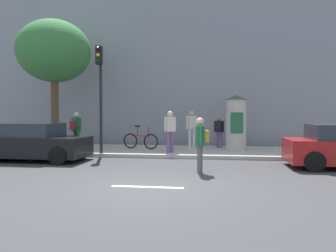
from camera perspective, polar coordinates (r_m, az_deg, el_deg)
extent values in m
plane|color=#38383A|center=(8.07, -3.68, -10.70)|extent=(80.00, 80.00, 0.00)
cube|color=#B2ADA3|center=(14.89, 1.67, -4.45)|extent=(36.00, 4.00, 0.15)
cube|color=silver|center=(8.07, -3.68, -10.68)|extent=(1.80, 0.16, 0.01)
cube|color=gray|center=(19.93, 3.23, 9.43)|extent=(36.00, 5.00, 8.61)
cylinder|color=black|center=(13.85, -11.76, 2.93)|extent=(0.12, 0.12, 3.67)
cube|color=black|center=(13.89, -12.08, 12.09)|extent=(0.24, 0.24, 0.75)
sphere|color=#390605|center=(13.81, -12.28, 13.14)|extent=(0.16, 0.16, 0.16)
sphere|color=#F2A519|center=(13.77, -12.27, 12.16)|extent=(0.16, 0.16, 0.16)
sphere|color=#07330F|center=(13.73, -12.26, 11.17)|extent=(0.16, 0.16, 0.16)
cylinder|color=#B2ADA3|center=(14.79, 11.92, 0.16)|extent=(0.90, 0.90, 2.27)
cone|color=#334C33|center=(14.80, 11.96, 4.95)|extent=(1.00, 1.00, 0.20)
cube|color=#1E5938|center=(14.32, 12.06, 0.55)|extent=(0.54, 0.02, 0.90)
cylinder|color=brown|center=(16.24, -19.33, 1.80)|extent=(0.36, 0.36, 3.14)
ellipsoid|color=#337238|center=(16.50, -19.47, 12.35)|extent=(3.42, 3.42, 2.91)
cylinder|color=#4C4C51|center=(9.94, 5.58, -5.77)|extent=(0.14, 0.14, 0.85)
cylinder|color=#4C4C51|center=(9.69, 5.71, -5.97)|extent=(0.14, 0.14, 0.85)
cube|color=#1E5938|center=(9.74, 5.66, -1.64)|extent=(0.30, 0.52, 0.60)
cylinder|color=#1E5938|center=(10.03, 5.52, -1.52)|extent=(0.09, 0.09, 0.57)
cylinder|color=#1E5938|center=(9.45, 5.81, -1.76)|extent=(0.09, 0.09, 0.57)
sphere|color=tan|center=(9.72, 5.67, 0.81)|extent=(0.23, 0.23, 0.23)
cube|color=#B78C33|center=(9.76, 6.71, -1.81)|extent=(0.19, 0.30, 0.36)
cylinder|color=silver|center=(15.70, 4.56, -2.18)|extent=(0.14, 0.14, 0.90)
cylinder|color=silver|center=(15.58, 3.88, -2.21)|extent=(0.14, 0.14, 0.90)
cube|color=silver|center=(15.60, 4.23, 0.63)|extent=(0.50, 0.45, 0.64)
cylinder|color=silver|center=(15.74, 5.05, 0.64)|extent=(0.09, 0.09, 0.61)
cylinder|color=silver|center=(15.46, 3.40, 0.61)|extent=(0.09, 0.09, 0.61)
sphere|color=tan|center=(15.59, 4.24, 2.25)|extent=(0.24, 0.24, 0.24)
cylinder|color=#724C84|center=(15.75, 9.28, -2.45)|extent=(0.14, 0.14, 0.76)
cylinder|color=#724C84|center=(15.91, 8.70, -2.40)|extent=(0.14, 0.14, 0.76)
cube|color=black|center=(15.79, 9.00, -0.09)|extent=(0.49, 0.49, 0.54)
cylinder|color=black|center=(15.60, 9.72, -0.12)|extent=(0.09, 0.09, 0.51)
cylinder|color=black|center=(15.98, 8.31, -0.06)|extent=(0.09, 0.09, 0.51)
sphere|color=#8C664C|center=(15.78, 9.01, 1.25)|extent=(0.20, 0.20, 0.20)
cylinder|color=#1E5938|center=(14.75, -15.60, -2.61)|extent=(0.14, 0.14, 0.87)
cylinder|color=#1E5938|center=(14.91, -16.06, -2.57)|extent=(0.14, 0.14, 0.87)
cube|color=#1E5938|center=(14.78, -15.86, 0.27)|extent=(0.47, 0.41, 0.61)
cylinder|color=#1E5938|center=(14.59, -15.30, 0.25)|extent=(0.09, 0.09, 0.58)
cylinder|color=#1E5938|center=(14.98, -16.41, 0.29)|extent=(0.09, 0.09, 0.58)
sphere|color=beige|center=(14.78, -15.88, 1.91)|extent=(0.23, 0.23, 0.23)
cube|color=maroon|center=(14.68, -16.43, 0.13)|extent=(0.32, 0.28, 0.36)
cylinder|color=#724C84|center=(13.77, 0.71, -2.82)|extent=(0.14, 0.14, 0.89)
cylinder|color=#724C84|center=(13.67, 0.02, -2.86)|extent=(0.14, 0.14, 0.89)
cube|color=silver|center=(13.67, 0.37, 0.33)|extent=(0.45, 0.42, 0.63)
cylinder|color=silver|center=(13.79, 1.22, 0.35)|extent=(0.09, 0.09, 0.60)
cylinder|color=silver|center=(13.56, -0.49, 0.31)|extent=(0.09, 0.09, 0.60)
sphere|color=beige|center=(13.67, 0.37, 2.15)|extent=(0.24, 0.24, 0.24)
torus|color=black|center=(15.39, -6.63, -2.62)|extent=(0.71, 0.22, 0.72)
torus|color=black|center=(14.93, -3.06, -2.75)|extent=(0.71, 0.22, 0.72)
cylinder|color=maroon|center=(15.13, -4.87, -1.74)|extent=(0.93, 0.26, 0.04)
cylinder|color=maroon|center=(15.19, -5.41, -0.97)|extent=(0.04, 0.04, 0.45)
cylinder|color=maroon|center=(14.94, -3.43, -1.02)|extent=(0.04, 0.04, 0.50)
cube|color=black|center=(15.18, -5.42, -0.03)|extent=(0.26, 0.15, 0.06)
cylinder|color=black|center=(14.96, -26.47, -3.71)|extent=(0.64, 0.23, 0.64)
cube|color=black|center=(13.36, -22.58, -3.34)|extent=(4.09, 1.83, 0.74)
cube|color=#262D38|center=(13.43, -23.36, -0.64)|extent=(2.30, 1.63, 0.52)
cylinder|color=black|center=(14.85, -25.60, -3.73)|extent=(0.64, 0.23, 0.64)
cylinder|color=black|center=(11.97, -18.79, -5.02)|extent=(0.64, 0.23, 0.64)
cylinder|color=black|center=(13.47, -15.50, -4.18)|extent=(0.64, 0.23, 0.64)
cylinder|color=black|center=(10.99, 24.45, -5.75)|extent=(0.64, 0.23, 0.64)
cylinder|color=black|center=(12.56, 22.36, -4.73)|extent=(0.64, 0.23, 0.64)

